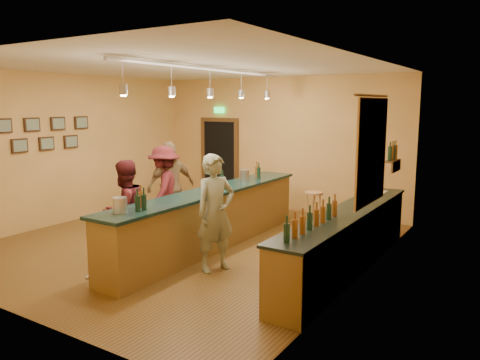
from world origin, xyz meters
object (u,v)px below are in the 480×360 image
Objects in this scene: tasting_bar at (211,215)px; customer_b at (171,186)px; back_counter at (347,240)px; bar_stool at (314,199)px; bartender at (215,213)px; customer_a at (125,211)px; customer_c at (164,189)px.

customer_b is at bearing 159.15° from tasting_bar.
bar_stool is at bearing 125.29° from back_counter.
tasting_bar reaches higher than bar_stool.
back_counter is at bearing 101.95° from customer_b.
customer_b is at bearing 78.94° from bartender.
bartender is 1.56m from customer_a.
customer_a is at bearing -155.02° from back_counter.
customer_a is 0.95× the size of customer_c.
customer_c is at bearing 177.48° from back_counter.
customer_a is at bearing 35.07° from customer_b.
customer_b is 0.18m from customer_c.
bartender is at bearing 108.93° from customer_a.
back_counter is at bearing 4.23° from tasting_bar.
back_counter is 2.73× the size of customer_a.
customer_a reaches higher than tasting_bar.
customer_b reaches higher than customer_a.
bartender is at bearing 73.17° from customer_b.
customer_b is 1.04× the size of customer_c.
tasting_bar is 1.50m from customer_b.
back_counter is 2.46m from tasting_bar.
tasting_bar is 1.47m from customer_c.
customer_b is (-3.82, 0.34, 0.43)m from back_counter.
back_counter is at bearing -54.71° from bar_stool.
customer_b is 2.94m from bar_stool.
customer_a is 0.92× the size of customer_b.
customer_c is at bearing -156.58° from customer_a.
back_counter is 3.57m from customer_a.
customer_b is at bearing -144.94° from bar_stool.
customer_b reaches higher than customer_c.
bar_stool is at bearing 65.17° from tasting_bar.
customer_a is at bearing -3.84° from customer_c.
customer_c reaches higher than bar_stool.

